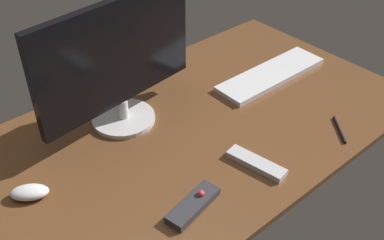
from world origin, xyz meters
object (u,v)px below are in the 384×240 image
(keyboard, at_px, (271,74))
(tv_remote, at_px, (256,163))
(computer_mouse, at_px, (30,192))
(pen, at_px, (339,129))
(media_remote, at_px, (193,205))
(monitor, at_px, (117,62))

(keyboard, xyz_separation_m, tv_remote, (-0.40, -0.29, 0.00))
(computer_mouse, distance_m, pen, 0.95)
(media_remote, height_order, pen, media_remote)
(tv_remote, height_order, pen, tv_remote)
(pen, bearing_deg, media_remote, 123.52)
(monitor, distance_m, computer_mouse, 0.45)
(monitor, bearing_deg, tv_remote, -75.29)
(computer_mouse, bearing_deg, tv_remote, 5.27)
(monitor, bearing_deg, computer_mouse, -168.99)
(pen, bearing_deg, tv_remote, 118.59)
(pen, bearing_deg, monitor, 84.10)
(computer_mouse, bearing_deg, pen, 11.65)
(computer_mouse, relative_size, tv_remote, 0.57)
(monitor, relative_size, media_remote, 3.19)
(keyboard, xyz_separation_m, computer_mouse, (-0.95, 0.02, 0.01))
(keyboard, relative_size, pen, 3.50)
(computer_mouse, relative_size, media_remote, 0.58)
(monitor, bearing_deg, pen, -51.84)
(computer_mouse, bearing_deg, media_remote, -10.94)
(media_remote, bearing_deg, tv_remote, -10.73)
(monitor, height_order, pen, monitor)
(media_remote, bearing_deg, computer_mouse, 122.70)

